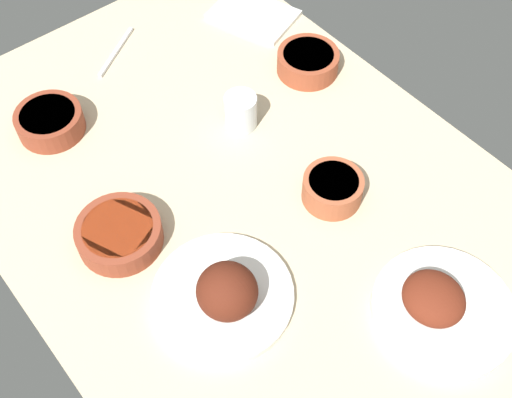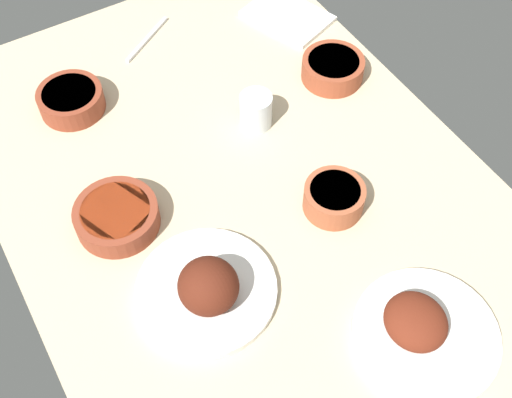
# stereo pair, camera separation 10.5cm
# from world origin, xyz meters

# --- Properties ---
(dining_table) EXTENTS (1.40, 0.90, 0.04)m
(dining_table) POSITION_xyz_m (0.00, 0.00, 0.02)
(dining_table) COLOR #C6B28E
(dining_table) RESTS_ON ground
(plate_center_main) EXTENTS (0.25, 0.25, 0.07)m
(plate_center_main) POSITION_xyz_m (0.37, 0.10, 0.06)
(plate_center_main) COLOR silver
(plate_center_main) RESTS_ON dining_table
(plate_near_viewer) EXTENTS (0.25, 0.25, 0.10)m
(plate_near_viewer) POSITION_xyz_m (0.13, -0.17, 0.07)
(plate_near_viewer) COLOR silver
(plate_near_viewer) RESTS_ON dining_table
(bowl_cream) EXTENTS (0.14, 0.14, 0.05)m
(bowl_cream) POSITION_xyz_m (-0.42, -0.21, 0.07)
(bowl_cream) COLOR brown
(bowl_cream) RESTS_ON dining_table
(bowl_soup) EXTENTS (0.12, 0.12, 0.05)m
(bowl_soup) POSITION_xyz_m (0.08, 0.12, 0.07)
(bowl_soup) COLOR #A35133
(bowl_soup) RESTS_ON dining_table
(bowl_onions) EXTENTS (0.14, 0.14, 0.05)m
(bowl_onions) POSITION_xyz_m (-0.21, 0.33, 0.07)
(bowl_onions) COLOR brown
(bowl_onions) RESTS_ON dining_table
(bowl_sauce) EXTENTS (0.16, 0.16, 0.05)m
(bowl_sauce) POSITION_xyz_m (-0.10, -0.24, 0.07)
(bowl_sauce) COLOR brown
(bowl_sauce) RESTS_ON dining_table
(water_tumbler) EXTENTS (0.07, 0.07, 0.08)m
(water_tumbler) POSITION_xyz_m (-0.18, 0.11, 0.08)
(water_tumbler) COLOR silver
(water_tumbler) RESTS_ON dining_table
(folded_napkin) EXTENTS (0.23, 0.19, 0.01)m
(folded_napkin) POSITION_xyz_m (-0.44, 0.35, 0.05)
(folded_napkin) COLOR white
(folded_napkin) RESTS_ON dining_table
(spoon_loose) EXTENTS (0.10, 0.15, 0.01)m
(spoon_loose) POSITION_xyz_m (-0.54, 0.02, 0.04)
(spoon_loose) COLOR silver
(spoon_loose) RESTS_ON dining_table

